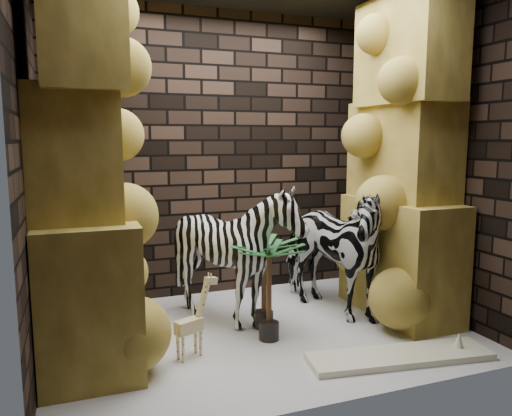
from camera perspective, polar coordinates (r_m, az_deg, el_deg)
name	(u,v)px	position (r m, az deg, el deg)	size (l,w,h in m)	color
floor	(261,332)	(4.40, 0.54, -14.23)	(3.50, 3.50, 0.00)	silver
wall_back	(219,155)	(5.27, -4.31, 6.17)	(3.50, 3.50, 0.00)	black
wall_front	(336,168)	(2.95, 9.29, 4.64)	(3.50, 3.50, 0.00)	black
wall_left	(29,163)	(3.82, -24.84, 4.76)	(3.00, 3.00, 0.00)	black
wall_right	(433,157)	(4.98, 19.83, 5.61)	(3.00, 3.00, 0.00)	black
rock_pillar_left	(82,162)	(3.81, -19.57, 5.03)	(0.68, 1.30, 3.00)	gold
rock_pillar_right	(404,157)	(4.77, 16.79, 5.66)	(0.58, 1.25, 3.00)	gold
zebra_right	(327,239)	(4.70, 8.25, -3.57)	(0.67, 1.23, 1.46)	white
zebra_left	(235,262)	(4.39, -2.47, -6.23)	(1.04, 1.29, 1.17)	white
giraffe_toy	(189,317)	(3.86, -7.81, -12.46)	(0.33, 0.11, 0.65)	#F2E49F
palm_front	(264,283)	(4.37, 0.92, -8.72)	(0.36, 0.36, 0.82)	#184F23
palm_back	(269,292)	(4.12, 1.53, -9.74)	(0.36, 0.36, 0.82)	#184F23
surfboard	(400,356)	(4.06, 16.38, -16.20)	(1.43, 0.35, 0.05)	white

